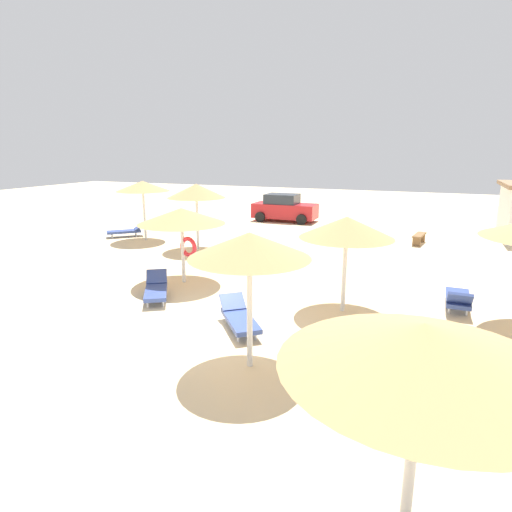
{
  "coord_description": "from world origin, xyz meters",
  "views": [
    {
      "loc": [
        4.89,
        -9.13,
        4.47
      ],
      "look_at": [
        0.0,
        3.0,
        1.2
      ],
      "focal_mm": 30.07,
      "sensor_mm": 36.0,
      "label": 1
    }
  ],
  "objects": [
    {
      "name": "ground_plane",
      "position": [
        0.0,
        0.0,
        0.0
      ],
      "size": [
        80.0,
        80.0,
        0.0
      ],
      "primitive_type": "plane",
      "color": "beige"
    },
    {
      "name": "parasol_1",
      "position": [
        -8.24,
        8.5,
        2.69
      ],
      "size": [
        2.63,
        2.63,
        2.96
      ],
      "color": "silver",
      "rests_on": "ground"
    },
    {
      "name": "parasol_2",
      "position": [
        4.97,
        -4.97,
        2.6
      ],
      "size": [
        2.85,
        2.85,
        2.85
      ],
      "color": "silver",
      "rests_on": "ground"
    },
    {
      "name": "parasol_3",
      "position": [
        -2.72,
        3.1,
        2.28
      ],
      "size": [
        2.94,
        2.94,
        2.57
      ],
      "color": "silver",
      "rests_on": "ground"
    },
    {
      "name": "parasol_4",
      "position": [
        1.68,
        -1.5,
        2.6
      ],
      "size": [
        2.48,
        2.48,
        2.88
      ],
      "color": "silver",
      "rests_on": "ground"
    },
    {
      "name": "parasol_6",
      "position": [
        -4.74,
        7.66,
        2.66
      ],
      "size": [
        2.6,
        2.6,
        2.98
      ],
      "color": "silver",
      "rests_on": "ground"
    },
    {
      "name": "parasol_7",
      "position": [
        2.89,
        2.42,
        2.4
      ],
      "size": [
        2.58,
        2.58,
        2.7
      ],
      "color": "silver",
      "rests_on": "ground"
    },
    {
      "name": "lounger_0",
      "position": [
        5.93,
        3.79,
        0.32
      ],
      "size": [
        0.67,
        1.89,
        0.75
      ],
      "color": "#33478C",
      "rests_on": "ground"
    },
    {
      "name": "lounger_1",
      "position": [
        -9.68,
        8.82,
        0.31
      ],
      "size": [
        1.82,
        1.78,
        0.66
      ],
      "color": "#33478C",
      "rests_on": "ground"
    },
    {
      "name": "lounger_3",
      "position": [
        -2.62,
        1.3,
        0.32
      ],
      "size": [
        1.55,
        1.94,
        0.71
      ],
      "color": "#33478C",
      "rests_on": "ground"
    },
    {
      "name": "lounger_4",
      "position": [
        0.67,
        0.17,
        0.31
      ],
      "size": [
        1.69,
        1.88,
        0.68
      ],
      "color": "#33478C",
      "rests_on": "ground"
    },
    {
      "name": "bench_0",
      "position": [
        4.62,
        12.64,
        0.35
      ],
      "size": [
        0.63,
        1.54,
        0.49
      ],
      "color": "brown",
      "rests_on": "ground"
    },
    {
      "name": "parked_car",
      "position": [
        -3.59,
        16.7,
        0.82
      ],
      "size": [
        4.01,
        1.99,
        1.72
      ],
      "color": "#B21E23",
      "rests_on": "ground"
    }
  ]
}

